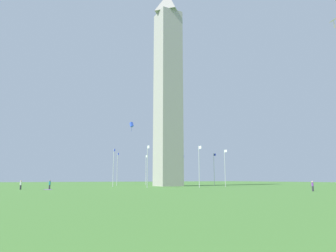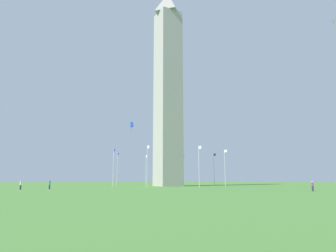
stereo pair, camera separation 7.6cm
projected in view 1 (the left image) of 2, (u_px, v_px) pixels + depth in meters
ground_plane at (168, 186)px, 80.11m from camera, size 260.00×260.00×0.00m
obelisk_monument at (168, 84)px, 85.12m from camera, size 6.30×6.30×57.26m
flagpole_n at (199, 165)px, 67.56m from camera, size 1.12×0.14×9.45m
flagpole_ne at (225, 166)px, 76.40m from camera, size 1.12×0.14×9.45m
flagpole_e at (214, 168)px, 87.91m from camera, size 1.12×0.14×9.45m
flagpole_se at (183, 169)px, 95.36m from camera, size 1.12×0.14×9.45m
flagpole_s at (146, 169)px, 94.38m from camera, size 1.12×0.14×9.45m
flagpole_sw at (117, 168)px, 85.53m from camera, size 1.12×0.14×9.45m
flagpole_w at (113, 166)px, 74.02m from camera, size 1.12×0.14×9.45m
flagpole_nw at (147, 164)px, 66.57m from camera, size 1.12×0.14×9.45m
person_teal_shirt at (50, 185)px, 56.55m from camera, size 0.32×0.32×1.72m
person_purple_shirt at (313, 186)px, 47.09m from camera, size 0.32×0.32×1.61m
person_white_shirt at (21, 185)px, 54.80m from camera, size 0.32×0.32×1.68m
kite_blue_box at (132, 125)px, 66.29m from camera, size 1.00×0.76×2.13m
kite_yellow_diamond at (334, 20)px, 38.63m from camera, size 0.96×0.89×1.35m
picnic_blanket_near_first_person at (48, 189)px, 54.83m from camera, size 2.17×1.93×0.01m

